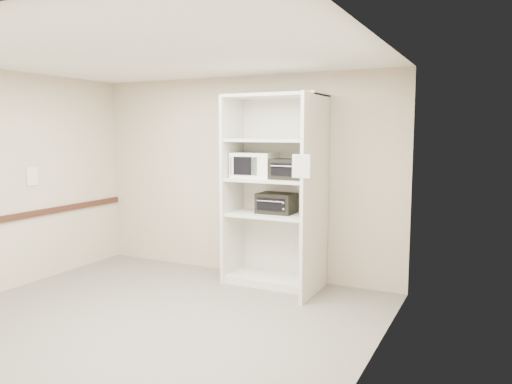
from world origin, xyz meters
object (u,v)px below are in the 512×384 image
at_px(toaster_oven_upper, 290,169).
at_px(toaster_oven_lower, 277,203).
at_px(shelving_unit, 278,197).
at_px(microwave, 254,165).

relative_size(toaster_oven_upper, toaster_oven_lower, 0.95).
distance_m(shelving_unit, toaster_oven_upper, 0.41).
xyz_separation_m(toaster_oven_upper, toaster_oven_lower, (-0.22, 0.08, -0.45)).
height_order(shelving_unit, toaster_oven_upper, shelving_unit).
distance_m(shelving_unit, microwave, 0.53).
xyz_separation_m(microwave, toaster_oven_upper, (0.52, -0.05, -0.03)).
relative_size(shelving_unit, microwave, 4.56).
height_order(microwave, toaster_oven_lower, microwave).
height_order(shelving_unit, toaster_oven_lower, shelving_unit).
bearing_deg(shelving_unit, microwave, 176.16).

